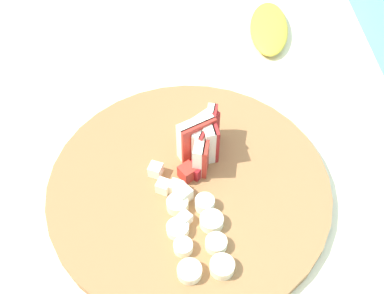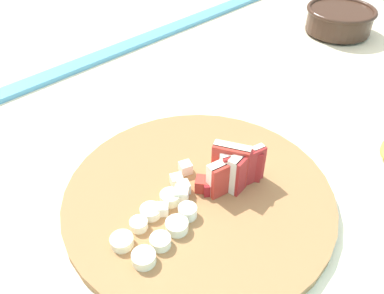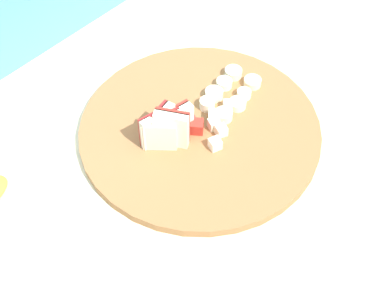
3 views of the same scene
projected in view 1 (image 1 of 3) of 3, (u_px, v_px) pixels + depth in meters
The scene contains 7 objects.
tiled_countertop at pixel (157, 263), 1.00m from camera, with size 1.34×0.80×0.88m.
tile_backsplash at pixel (372, 208), 0.86m from camera, with size 2.40×0.04×1.27m, color #4C8EB2.
cutting_board at pixel (189, 185), 0.60m from camera, with size 0.37×0.37×0.01m, color olive.
apple_wedge_fan at pixel (203, 138), 0.61m from camera, with size 0.09×0.06×0.06m.
apple_dice_pile at pixel (180, 182), 0.59m from camera, with size 0.10×0.08×0.02m.
banana_slice_rows at pixel (198, 234), 0.54m from camera, with size 0.12×0.08×0.02m.
banana_peel at pixel (269, 28), 0.82m from camera, with size 0.16×0.07×0.02m, color gold.
Camera 1 is at (0.44, 0.06, 1.37)m, focal length 42.57 mm.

